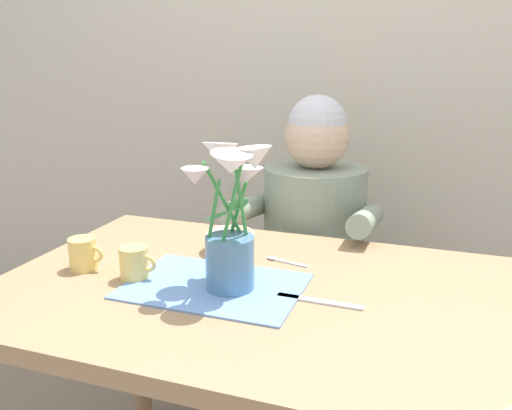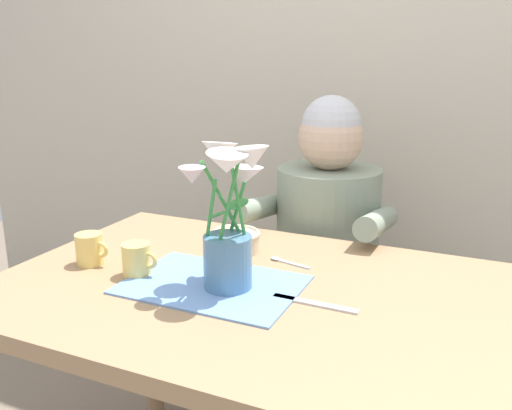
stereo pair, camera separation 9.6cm
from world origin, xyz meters
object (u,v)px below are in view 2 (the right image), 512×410
(flower_vase, at_px, (229,217))
(seated_person, at_px, (326,266))
(ceramic_mug, at_px, (137,260))
(ceramic_bowl, at_px, (236,240))
(coffee_cup, at_px, (90,249))
(dinner_knife, at_px, (315,304))

(flower_vase, bearing_deg, seated_person, 86.74)
(seated_person, distance_m, ceramic_mug, 0.76)
(ceramic_bowl, xyz_separation_m, ceramic_mug, (-0.14, -0.25, 0.01))
(flower_vase, distance_m, ceramic_mug, 0.27)
(flower_vase, relative_size, ceramic_mug, 3.58)
(coffee_cup, bearing_deg, flower_vase, 2.40)
(seated_person, height_order, coffee_cup, seated_person)
(dinner_knife, bearing_deg, ceramic_bowl, 144.04)
(ceramic_mug, bearing_deg, coffee_cup, 175.55)
(flower_vase, xyz_separation_m, coffee_cup, (-0.39, -0.02, -0.13))
(coffee_cup, bearing_deg, seated_person, 57.11)
(seated_person, distance_m, dinner_knife, 0.69)
(seated_person, bearing_deg, coffee_cup, -123.22)
(ceramic_bowl, relative_size, dinner_knife, 0.72)
(seated_person, xyz_separation_m, flower_vase, (-0.04, -0.64, 0.35))
(ceramic_mug, bearing_deg, flower_vase, 6.83)
(ceramic_bowl, bearing_deg, coffee_cup, -141.20)
(ceramic_bowl, bearing_deg, dinner_knife, -37.05)
(seated_person, distance_m, ceramic_bowl, 0.49)
(seated_person, bearing_deg, flower_vase, -93.59)
(flower_vase, distance_m, dinner_knife, 0.26)
(ceramic_mug, bearing_deg, ceramic_bowl, 60.45)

